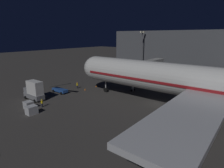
{
  "coord_description": "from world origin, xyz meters",
  "views": [
    {
      "loc": [
        35.58,
        16.09,
        14.27
      ],
      "look_at": [
        3.0,
        -9.98,
        3.5
      ],
      "focal_mm": 30.09,
      "sensor_mm": 36.0,
      "label": 1
    }
  ],
  "objects": [
    {
      "name": "belt_loader",
      "position": [
        7.79,
        -23.37,
        0.85
      ],
      "size": [
        1.96,
        8.11,
        3.11
      ],
      "color": "#234C9E",
      "rests_on": "ground_plane"
    },
    {
      "name": "ground_crew_marshaller_fwd",
      "position": [
        2.25,
        -22.98,
        0.97
      ],
      "size": [
        0.4,
        0.4,
        1.77
      ],
      "color": "black",
      "rests_on": "ground_plane"
    },
    {
      "name": "baggage_container_near_belt",
      "position": [
        18.42,
        -19.15,
        0.76
      ],
      "size": [
        1.51,
        1.66,
        1.52
      ],
      "primitive_type": "cube",
      "color": "#B7BABF",
      "rests_on": "ground_plane"
    },
    {
      "name": "ground_plane",
      "position": [
        0.0,
        0.0,
        0.0
      ],
      "size": [
        320.0,
        320.0,
        0.0
      ],
      "primitive_type": "plane",
      "color": "#383533"
    },
    {
      "name": "apron_floodlight_mast",
      "position": [
        -25.5,
        -18.76,
        9.31
      ],
      "size": [
        2.9,
        0.5,
        15.81
      ],
      "color": "#59595E",
      "rests_on": "ground_plane"
    },
    {
      "name": "jet_bridge",
      "position": [
        -10.22,
        -9.43,
        6.01
      ],
      "size": [
        18.62,
        3.4,
        7.55
      ],
      "color": "#9E9E99",
      "rests_on": "ground_plane"
    },
    {
      "name": "airliner_at_gate",
      "position": [
        -0.0,
        9.23,
        5.92
      ],
      "size": [
        49.23,
        61.06,
        20.31
      ],
      "color": "silver",
      "rests_on": "ground_plane"
    },
    {
      "name": "baggage_container_spare",
      "position": [
        19.46,
        -16.08,
        0.8
      ],
      "size": [
        1.88,
        1.55,
        1.61
      ],
      "primitive_type": "cube",
      "color": "#B7BABF",
      "rests_on": "ground_plane"
    },
    {
      "name": "traffic_cone_nose_starboard",
      "position": [
        2.2,
        -19.98,
        0.28
      ],
      "size": [
        0.36,
        0.36,
        0.55
      ],
      "primitive_type": "cone",
      "color": "orange",
      "rests_on": "ground_plane"
    },
    {
      "name": "traffic_cone_nose_port",
      "position": [
        -2.2,
        -19.98,
        0.28
      ],
      "size": [
        0.36,
        0.36,
        0.55
      ],
      "primitive_type": "cone",
      "color": "orange",
      "rests_on": "ground_plane"
    },
    {
      "name": "ops_van",
      "position": [
        14.75,
        -23.32,
        2.18
      ],
      "size": [
        2.36,
        5.77,
        4.45
      ],
      "color": "slate",
      "rests_on": "ground_plane"
    },
    {
      "name": "ground_crew_near_nose_gear",
      "position": [
        16.25,
        -17.82,
        0.92
      ],
      "size": [
        0.4,
        0.4,
        1.68
      ],
      "color": "black",
      "rests_on": "ground_plane"
    }
  ]
}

